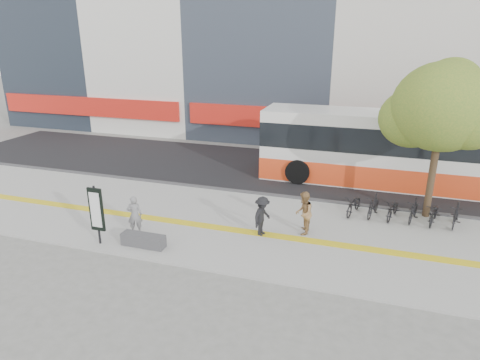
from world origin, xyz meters
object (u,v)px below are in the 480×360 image
(street_tree, at_px, (442,109))
(seated_woman, at_px, (135,215))
(signboard, at_px, (96,210))
(pedestrian_dark, at_px, (262,216))
(pedestrian_tan, at_px, (304,213))
(bus, at_px, (398,152))
(bench, at_px, (143,240))

(street_tree, distance_m, seated_woman, 12.35)
(signboard, bearing_deg, pedestrian_dark, 24.51)
(pedestrian_tan, xyz_separation_m, pedestrian_dark, (-1.44, -0.60, -0.07))
(pedestrian_tan, relative_size, pedestrian_dark, 1.09)
(street_tree, xyz_separation_m, seated_woman, (-10.58, -5.20, -3.68))
(signboard, bearing_deg, bus, 44.34)
(street_tree, relative_size, pedestrian_dark, 4.15)
(bench, bearing_deg, signboard, -169.19)
(signboard, height_order, street_tree, street_tree)
(pedestrian_tan, bearing_deg, bus, 150.76)
(bench, distance_m, pedestrian_dark, 4.38)
(bench, relative_size, street_tree, 0.25)
(bus, bearing_deg, street_tree, -72.78)
(pedestrian_dark, bearing_deg, bench, 134.23)
(pedestrian_dark, bearing_deg, street_tree, -42.54)
(bench, xyz_separation_m, bus, (8.64, 9.70, 1.43))
(seated_woman, height_order, pedestrian_tan, pedestrian_tan)
(bus, height_order, seated_woman, bus)
(signboard, xyz_separation_m, seated_woman, (0.80, 1.12, -0.54))
(bus, bearing_deg, pedestrian_dark, -122.78)
(pedestrian_dark, bearing_deg, bus, -18.16)
(street_tree, bearing_deg, seated_woman, -153.81)
(bench, distance_m, signboard, 1.94)
(bench, relative_size, bus, 0.12)
(bench, xyz_separation_m, pedestrian_tan, (5.21, 2.74, 0.60))
(bus, height_order, pedestrian_dark, bus)
(signboard, xyz_separation_m, pedestrian_tan, (6.81, 3.05, -0.46))
(bus, bearing_deg, signboard, -135.66)
(bench, height_order, pedestrian_tan, pedestrian_tan)
(street_tree, xyz_separation_m, pedestrian_tan, (-4.57, -3.28, -3.61))
(signboard, xyz_separation_m, bus, (10.24, 10.01, 0.37))
(bench, height_order, signboard, signboard)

